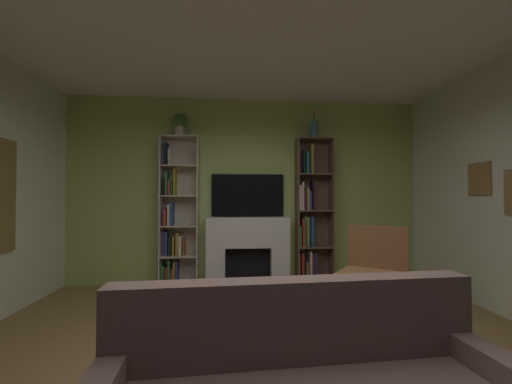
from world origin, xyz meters
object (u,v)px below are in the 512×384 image
(bookshelf_left, at_px, (176,218))
(vase_with_flowers, at_px, (314,129))
(bookshelf_right, at_px, (310,214))
(potted_plant, at_px, (180,123))
(armchair, at_px, (374,270))
(fireplace, at_px, (248,248))
(tv, at_px, (248,195))

(bookshelf_left, xyz_separation_m, vase_with_flowers, (2.12, -0.05, 1.38))
(bookshelf_right, xyz_separation_m, potted_plant, (-2.00, -0.05, 1.38))
(armchair, bearing_deg, vase_with_flowers, 102.94)
(fireplace, height_order, vase_with_flowers, vase_with_flowers)
(tv, height_order, vase_with_flowers, vase_with_flowers)
(tv, bearing_deg, potted_plant, -173.37)
(tv, height_order, armchair, tv)
(fireplace, distance_m, bookshelf_left, 1.19)
(fireplace, height_order, bookshelf_left, bookshelf_left)
(potted_plant, height_order, armchair, potted_plant)
(bookshelf_left, distance_m, armchair, 2.85)
(bookshelf_right, relative_size, vase_with_flowers, 5.13)
(fireplace, distance_m, bookshelf_right, 1.10)
(tv, xyz_separation_m, potted_plant, (-1.03, -0.12, 1.09))
(fireplace, bearing_deg, potted_plant, -178.75)
(bookshelf_right, bearing_deg, tv, 175.65)
(bookshelf_left, relative_size, armchair, 2.27)
(potted_plant, bearing_deg, armchair, -29.51)
(fireplace, distance_m, vase_with_flowers, 2.12)
(bookshelf_left, bearing_deg, bookshelf_right, -0.16)
(bookshelf_left, xyz_separation_m, potted_plant, (0.06, -0.05, 1.43))
(bookshelf_right, distance_m, potted_plant, 2.43)
(fireplace, xyz_separation_m, tv, (0.00, 0.10, 0.81))
(fireplace, bearing_deg, bookshelf_left, 178.45)
(tv, bearing_deg, bookshelf_right, -4.35)
(tv, height_order, bookshelf_right, bookshelf_right)
(tv, distance_m, bookshelf_left, 1.15)
(tv, relative_size, bookshelf_left, 0.50)
(potted_plant, bearing_deg, bookshelf_right, 1.32)
(fireplace, relative_size, bookshelf_left, 0.61)
(tv, height_order, bookshelf_left, bookshelf_left)
(fireplace, relative_size, vase_with_flowers, 3.11)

